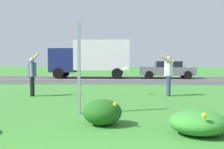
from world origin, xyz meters
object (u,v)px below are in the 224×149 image
(person_catcher_white_shirt, at_px, (168,72))
(frisbee_white, at_px, (125,69))
(sign_post_near_path, at_px, (79,67))
(car_gray_center_left, at_px, (167,70))
(person_thrower_blue_shirt, at_px, (32,73))
(box_truck_navy, at_px, (92,57))

(person_catcher_white_shirt, height_order, frisbee_white, person_catcher_white_shirt)
(sign_post_near_path, xyz_separation_m, frisbee_white, (1.22, 4.21, -0.14))
(sign_post_near_path, height_order, car_gray_center_left, sign_post_near_path)
(frisbee_white, height_order, car_gray_center_left, car_gray_center_left)
(person_catcher_white_shirt, bearing_deg, person_thrower_blue_shirt, -175.93)
(person_thrower_blue_shirt, bearing_deg, car_gray_center_left, 59.62)
(person_thrower_blue_shirt, relative_size, box_truck_navy, 0.27)
(sign_post_near_path, distance_m, person_catcher_white_shirt, 5.07)
(person_thrower_blue_shirt, bearing_deg, box_truck_navy, 86.06)
(sign_post_near_path, relative_size, person_catcher_white_shirt, 1.51)
(sign_post_near_path, distance_m, box_truck_navy, 16.10)
(person_thrower_blue_shirt, height_order, box_truck_navy, box_truck_navy)
(frisbee_white, height_order, box_truck_navy, box_truck_navy)
(sign_post_near_path, bearing_deg, person_catcher_white_shirt, 53.50)
(car_gray_center_left, bearing_deg, sign_post_near_path, -106.10)
(person_catcher_white_shirt, bearing_deg, car_gray_center_left, 82.33)
(person_catcher_white_shirt, bearing_deg, sign_post_near_path, -126.50)
(person_thrower_blue_shirt, height_order, frisbee_white, person_thrower_blue_shirt)
(car_gray_center_left, bearing_deg, person_thrower_blue_shirt, -120.38)
(car_gray_center_left, relative_size, box_truck_navy, 0.67)
(car_gray_center_left, height_order, box_truck_navy, box_truck_navy)
(person_catcher_white_shirt, bearing_deg, box_truck_navy, 111.80)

